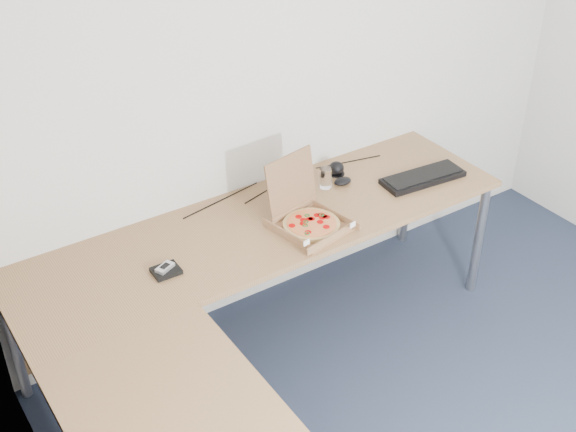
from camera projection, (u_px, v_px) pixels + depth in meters
desk at (254, 299)px, 3.19m from camera, size 2.50×2.20×0.73m
pizza_box at (309, 220)px, 3.58m from camera, size 0.30×0.35×0.31m
drinking_glass at (326, 178)px, 3.88m from camera, size 0.06×0.06×0.11m
keyboard at (423, 178)px, 3.96m from camera, size 0.47×0.20×0.03m
mouse at (343, 181)px, 3.92m from camera, size 0.11×0.08×0.04m
wallet at (166, 271)px, 3.29m from camera, size 0.12×0.10×0.02m
phone at (165, 268)px, 3.28m from camera, size 0.10×0.08×0.02m
dome_speaker at (336, 168)px, 4.00m from camera, size 0.09×0.09×0.08m
cable_bundle at (280, 183)px, 3.94m from camera, size 0.58×0.12×0.01m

